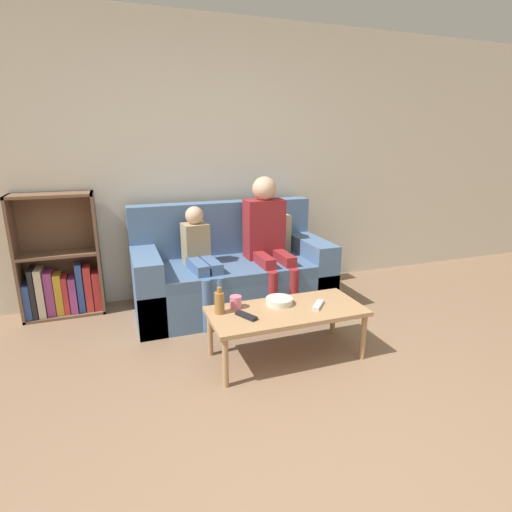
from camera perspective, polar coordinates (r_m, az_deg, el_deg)
name	(u,v)px	position (r m, az deg, el deg)	size (l,w,h in m)	color
ground_plane	(342,497)	(2.09, 12.20, -30.60)	(22.00, 22.00, 0.00)	#84664C
wall_back	(200,163)	(3.98, -7.94, 13.03)	(12.00, 0.06, 2.60)	beige
couch	(232,274)	(3.73, -3.44, -2.56)	(1.76, 0.84, 0.95)	#4C6B93
bookshelf	(61,272)	(3.93, -26.12, -2.05)	(0.67, 0.28, 1.09)	brown
coffee_table	(286,314)	(2.84, 4.37, -8.28)	(1.09, 0.50, 0.37)	#A87F56
person_adult	(267,233)	(3.64, 1.60, 3.38)	(0.36, 0.60, 1.20)	maroon
person_child	(201,257)	(3.46, -7.89, -0.15)	(0.26, 0.61, 0.96)	#476693
cup_near	(236,302)	(2.83, -2.92, -6.59)	(0.08, 0.08, 0.09)	pink
tv_remote_0	(318,305)	(2.90, 8.87, -6.91)	(0.15, 0.16, 0.02)	#B7B7BC
tv_remote_1	(246,316)	(2.70, -1.41, -8.53)	(0.12, 0.17, 0.02)	black
snack_bowl	(279,301)	(2.90, 3.33, -6.43)	(0.20, 0.20, 0.05)	beige
bottle	(219,302)	(2.74, -5.24, -6.61)	(0.07, 0.07, 0.19)	olive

